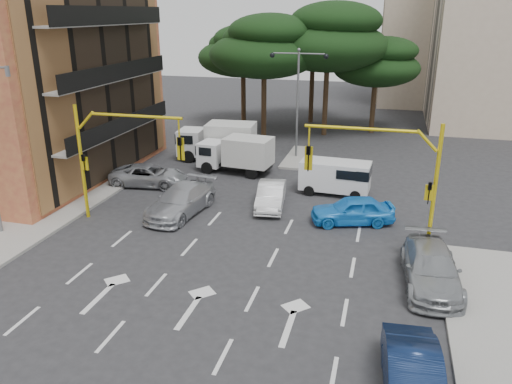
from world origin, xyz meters
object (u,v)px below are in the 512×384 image
car_silver_cross_a (149,175)px  signal_mast_left (111,149)px  signal_mast_right (393,170)px  car_silver_parked (431,268)px  car_silver_wagon (181,200)px  street_lamp_center (298,84)px  car_blue_compact (352,210)px  car_white_hatch (271,195)px  box_truck_b (236,155)px  van_white (335,177)px  box_truck_a (218,142)px  car_navy_parked (413,378)px

car_silver_cross_a → signal_mast_left: bearing=-176.8°
signal_mast_right → car_silver_parked: (1.77, -2.64, -3.14)m
signal_mast_left → car_silver_wagon: signal_mast_left is taller
street_lamp_center → car_silver_parked: 19.31m
car_blue_compact → car_silver_parked: (3.53, -5.45, 0.02)m
signal_mast_left → car_silver_wagon: 4.56m
signal_mast_right → car_white_hatch: (-6.33, 3.97, -3.21)m
box_truck_b → car_blue_compact: bearing=-122.9°
car_white_hatch → box_truck_b: box_truck_b is taller
van_white → box_truck_a: (-9.11, 4.96, 0.37)m
car_silver_parked → car_white_hatch: bearing=136.8°
car_silver_cross_a → box_truck_b: size_ratio=0.94×
car_silver_wagon → car_silver_cross_a: 5.37m
signal_mast_right → van_white: (-3.15, 7.05, -2.87)m
signal_mast_left → box_truck_a: 12.34m
car_silver_cross_a → car_silver_wagon: bearing=-141.7°
car_white_hatch → box_truck_b: bearing=116.1°
box_truck_a → box_truck_b: bearing=-143.8°
car_silver_cross_a → van_white: (11.41, 1.53, 0.35)m
car_silver_parked → signal_mast_left: bearing=166.3°
car_blue_compact → car_silver_parked: size_ratio=0.83×
car_silver_cross_a → box_truck_a: box_truck_a is taller
car_white_hatch → street_lamp_center: bearing=84.7°
street_lamp_center → car_navy_parked: size_ratio=1.79×
signal_mast_right → car_blue_compact: 4.58m
street_lamp_center → car_blue_compact: 13.16m
car_silver_wagon → box_truck_a: box_truck_a is taller
van_white → signal_mast_left: bearing=-52.7°
street_lamp_center → car_silver_wagon: size_ratio=1.49×
car_blue_compact → signal_mast_left: bearing=-93.6°
signal_mast_right → signal_mast_left: size_ratio=1.00×
street_lamp_center → car_blue_compact: street_lamp_center is taller
car_silver_cross_a → car_navy_parked: 21.47m
car_silver_cross_a → car_navy_parked: car_navy_parked is taller
car_navy_parked → box_truck_b: bearing=115.4°
signal_mast_right → van_white: bearing=114.1°
car_navy_parked → box_truck_b: 21.85m
signal_mast_right → car_silver_cross_a: (-14.56, 5.52, -3.22)m
car_navy_parked → car_silver_parked: 6.77m
signal_mast_right → car_silver_wagon: 11.35m
signal_mast_right → car_blue_compact: (-1.76, 2.81, -3.16)m
van_white → box_truck_a: 10.38m
signal_mast_right → box_truck_b: size_ratio=1.19×
signal_mast_right → car_navy_parked: signal_mast_right is taller
car_silver_cross_a → car_navy_parked: size_ratio=1.10×
car_white_hatch → car_blue_compact: bearing=-22.3°
signal_mast_left → car_navy_parked: size_ratio=1.38×
car_silver_cross_a → car_navy_parked: bearing=-140.4°
box_truck_b → car_white_hatch: bearing=-140.0°
car_blue_compact → box_truck_b: 10.70m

